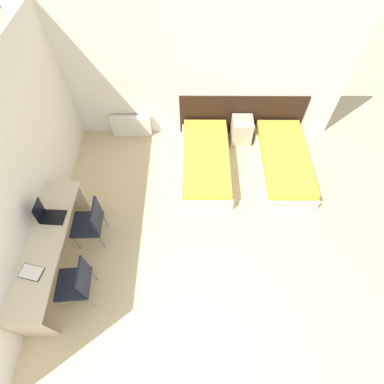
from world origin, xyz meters
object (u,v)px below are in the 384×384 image
at_px(bed_near_window, 206,161).
at_px(bed_near_door, 283,162).
at_px(laptop, 48,215).
at_px(nightstand, 241,130).
at_px(chair_near_notebook, 77,282).
at_px(chair_near_laptop, 90,222).

height_order(bed_near_window, bed_near_door, same).
relative_size(bed_near_door, laptop, 5.48).
distance_m(nightstand, chair_near_notebook, 4.15).
xyz_separation_m(bed_near_window, chair_near_laptop, (-1.84, -1.51, 0.32)).
height_order(bed_near_window, laptop, laptop).
height_order(bed_near_window, nightstand, nightstand).
height_order(chair_near_laptop, laptop, laptop).
bearing_deg(bed_near_window, chair_near_laptop, -140.54).
bearing_deg(laptop, nightstand, 40.31).
height_order(bed_near_window, chair_near_notebook, chair_near_notebook).
distance_m(bed_near_door, chair_near_laptop, 3.68).
relative_size(bed_near_door, nightstand, 3.57).
bearing_deg(nightstand, chair_near_notebook, -128.72).
distance_m(nightstand, laptop, 3.94).
bearing_deg(nightstand, bed_near_door, -45.85).
bearing_deg(laptop, chair_near_notebook, -56.65).
distance_m(bed_near_window, bed_near_door, 1.50).
height_order(bed_near_door, chair_near_laptop, chair_near_laptop).
height_order(chair_near_notebook, laptop, laptop).
xyz_separation_m(bed_near_window, chair_near_notebook, (-1.84, -2.46, 0.32)).
bearing_deg(nightstand, bed_near_window, -134.15).
height_order(bed_near_door, laptop, laptop).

